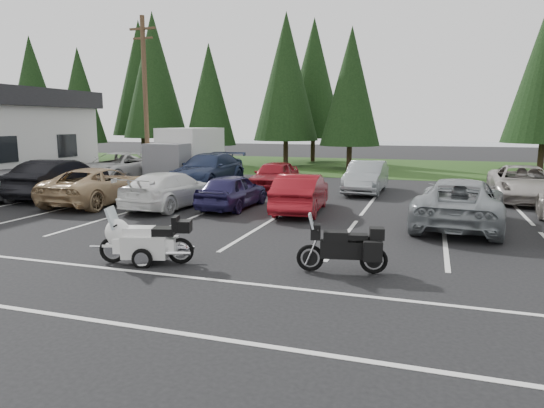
% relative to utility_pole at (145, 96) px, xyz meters
% --- Properties ---
extents(ground, '(120.00, 120.00, 0.00)m').
position_rel_utility_pole_xyz_m(ground, '(10.00, -12.00, -4.70)').
color(ground, black).
rests_on(ground, ground).
extents(grass_strip, '(80.00, 16.00, 0.01)m').
position_rel_utility_pole_xyz_m(grass_strip, '(10.00, 12.00, -4.69)').
color(grass_strip, '#1B3A12').
rests_on(grass_strip, ground).
extents(lake_water, '(70.00, 50.00, 0.02)m').
position_rel_utility_pole_xyz_m(lake_water, '(14.00, 43.00, -4.70)').
color(lake_water, gray).
rests_on(lake_water, ground).
extents(utility_pole, '(1.60, 0.26, 9.00)m').
position_rel_utility_pole_xyz_m(utility_pole, '(0.00, 0.00, 0.00)').
color(utility_pole, '#473321').
rests_on(utility_pole, ground).
extents(box_truck, '(2.40, 5.60, 2.90)m').
position_rel_utility_pole_xyz_m(box_truck, '(2.00, 0.50, -3.25)').
color(box_truck, silver).
rests_on(box_truck, ground).
extents(stall_markings, '(32.00, 16.00, 0.01)m').
position_rel_utility_pole_xyz_m(stall_markings, '(10.00, -10.00, -4.69)').
color(stall_markings, silver).
rests_on(stall_markings, ground).
extents(conifer_0, '(4.58, 4.58, 10.66)m').
position_rel_utility_pole_xyz_m(conifer_0, '(-18.00, 10.50, 1.53)').
color(conifer_0, '#332316').
rests_on(conifer_0, ground).
extents(conifer_1, '(3.96, 3.96, 9.22)m').
position_rel_utility_pole_xyz_m(conifer_1, '(-12.00, 9.20, 0.69)').
color(conifer_1, '#332316').
rests_on(conifer_1, ground).
extents(conifer_2, '(5.10, 5.10, 11.89)m').
position_rel_utility_pole_xyz_m(conifer_2, '(-6.00, 10.80, 2.25)').
color(conifer_2, '#332316').
rests_on(conifer_2, ground).
extents(conifer_3, '(3.87, 3.87, 9.02)m').
position_rel_utility_pole_xyz_m(conifer_3, '(-0.50, 9.40, 0.57)').
color(conifer_3, '#332316').
rests_on(conifer_3, ground).
extents(conifer_4, '(4.80, 4.80, 11.17)m').
position_rel_utility_pole_xyz_m(conifer_4, '(5.00, 10.90, 1.83)').
color(conifer_4, '#332316').
rests_on(conifer_4, ground).
extents(conifer_5, '(4.14, 4.14, 9.63)m').
position_rel_utility_pole_xyz_m(conifer_5, '(10.00, 9.60, 0.93)').
color(conifer_5, '#332316').
rests_on(conifer_5, ground).
extents(conifer_back_a, '(5.28, 5.28, 12.30)m').
position_rel_utility_pole_xyz_m(conifer_back_a, '(-10.00, 15.00, 2.49)').
color(conifer_back_a, '#332316').
rests_on(conifer_back_a, ground).
extents(conifer_back_b, '(4.97, 4.97, 11.58)m').
position_rel_utility_pole_xyz_m(conifer_back_b, '(6.00, 15.50, 2.07)').
color(conifer_back_b, '#332316').
rests_on(conifer_back_b, ground).
extents(car_near_0, '(1.91, 4.18, 1.39)m').
position_rel_utility_pole_xyz_m(car_near_0, '(-1.30, -8.26, -4.00)').
color(car_near_0, '#9D9CA1').
rests_on(car_near_0, ground).
extents(car_near_1, '(2.15, 5.13, 1.65)m').
position_rel_utility_pole_xyz_m(car_near_1, '(0.27, -7.31, -3.87)').
color(car_near_1, black).
rests_on(car_near_1, ground).
extents(car_near_2, '(2.58, 5.29, 1.45)m').
position_rel_utility_pole_xyz_m(car_near_2, '(2.90, -8.11, -3.97)').
color(car_near_2, tan).
rests_on(car_near_2, ground).
extents(car_near_3, '(2.33, 4.86, 1.37)m').
position_rel_utility_pole_xyz_m(car_near_3, '(6.10, -8.07, -4.02)').
color(car_near_3, white).
rests_on(car_near_3, ground).
extents(car_near_4, '(1.70, 3.94, 1.32)m').
position_rel_utility_pole_xyz_m(car_near_4, '(8.39, -7.51, -4.04)').
color(car_near_4, '#201C47').
rests_on(car_near_4, ground).
extents(car_near_5, '(1.83, 4.35, 1.40)m').
position_rel_utility_pole_xyz_m(car_near_5, '(11.03, -7.46, -4.00)').
color(car_near_5, maroon).
rests_on(car_near_5, ground).
extents(car_near_6, '(3.03, 5.63, 1.50)m').
position_rel_utility_pole_xyz_m(car_near_6, '(16.35, -8.27, -3.95)').
color(car_near_6, gray).
rests_on(car_near_6, ground).
extents(car_far_0, '(3.00, 5.98, 1.63)m').
position_rel_utility_pole_xyz_m(car_far_0, '(-0.56, -2.09, -3.88)').
color(car_far_0, silver).
rests_on(car_far_0, ground).
extents(car_far_1, '(2.40, 5.68, 1.63)m').
position_rel_utility_pole_xyz_m(car_far_1, '(4.55, -1.65, -3.88)').
color(car_far_1, '#1B2644').
rests_on(car_far_1, ground).
extents(car_far_2, '(1.69, 4.12, 1.40)m').
position_rel_utility_pole_xyz_m(car_far_2, '(8.33, -2.23, -4.00)').
color(car_far_2, maroon).
rests_on(car_far_2, ground).
extents(car_far_3, '(1.66, 4.44, 1.45)m').
position_rel_utility_pole_xyz_m(car_far_3, '(12.63, -1.71, -3.97)').
color(car_far_3, gray).
rests_on(car_far_3, ground).
extents(car_far_4, '(2.50, 5.26, 1.45)m').
position_rel_utility_pole_xyz_m(car_far_4, '(19.08, -2.12, -3.97)').
color(car_far_4, '#A49D96').
rests_on(car_far_4, ground).
extents(touring_motorcycle, '(2.52, 1.37, 1.33)m').
position_rel_utility_pole_xyz_m(touring_motorcycle, '(9.34, -14.88, -4.03)').
color(touring_motorcycle, white).
rests_on(touring_motorcycle, ground).
extents(cargo_trailer, '(1.65, 1.18, 0.69)m').
position_rel_utility_pole_xyz_m(cargo_trailer, '(9.34, -14.84, -4.35)').
color(cargo_trailer, silver).
rests_on(cargo_trailer, ground).
extents(adventure_motorcycle, '(2.24, 1.13, 1.30)m').
position_rel_utility_pole_xyz_m(adventure_motorcycle, '(13.71, -14.17, -4.05)').
color(adventure_motorcycle, black).
rests_on(adventure_motorcycle, ground).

